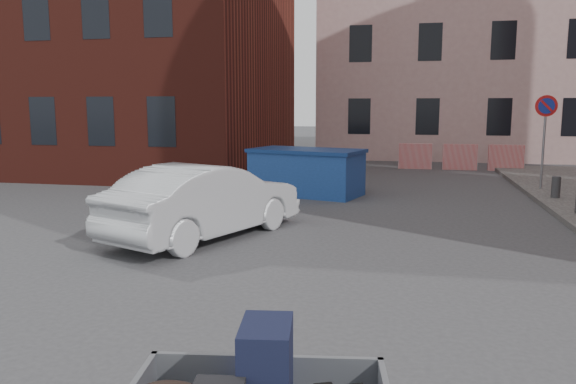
# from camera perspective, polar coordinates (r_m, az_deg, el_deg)

# --- Properties ---
(ground) EXTENTS (120.00, 120.00, 0.00)m
(ground) POSITION_cam_1_polar(r_m,az_deg,el_deg) (8.37, -4.06, -8.45)
(ground) COLOR #38383A
(ground) RESTS_ON ground
(building_pink) EXTENTS (16.00, 8.00, 14.00)m
(building_pink) POSITION_cam_1_polar(r_m,az_deg,el_deg) (30.25, 20.07, 16.85)
(building_pink) COLOR #BC9491
(building_pink) RESTS_ON ground
(far_building) EXTENTS (6.00, 6.00, 8.00)m
(far_building) POSITION_cam_1_polar(r_m,az_deg,el_deg) (37.13, -25.07, 10.30)
(far_building) COLOR maroon
(far_building) RESTS_ON ground
(no_parking_sign) EXTENTS (0.60, 0.09, 2.65)m
(no_parking_sign) POSITION_cam_1_polar(r_m,az_deg,el_deg) (17.57, 24.67, 6.46)
(no_parking_sign) COLOR gray
(no_parking_sign) RESTS_ON sidewalk
(barriers) EXTENTS (4.70, 0.18, 1.00)m
(barriers) POSITION_cam_1_polar(r_m,az_deg,el_deg) (22.84, 17.07, 3.41)
(barriers) COLOR red
(barriers) RESTS_ON ground
(dumpster) EXTENTS (3.38, 2.34, 1.29)m
(dumpster) POSITION_cam_1_polar(r_m,az_deg,el_deg) (15.71, 1.87, 2.07)
(dumpster) COLOR #1F4493
(dumpster) RESTS_ON ground
(silver_car) EXTENTS (2.95, 4.50, 1.40)m
(silver_car) POSITION_cam_1_polar(r_m,az_deg,el_deg) (10.69, -8.34, -0.89)
(silver_car) COLOR #B9BDC1
(silver_car) RESTS_ON ground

